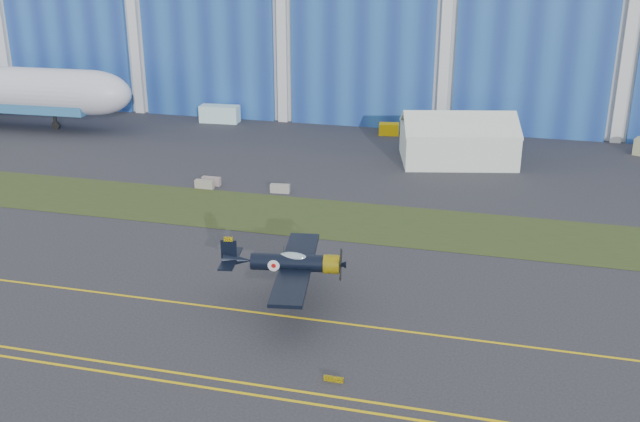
% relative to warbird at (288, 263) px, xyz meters
% --- Properties ---
extents(ground, '(260.00, 260.00, 0.00)m').
position_rel_warbird_xyz_m(ground, '(-16.58, 3.31, -3.33)').
color(ground, '#313138').
rests_on(ground, ground).
extents(grass_median, '(260.00, 10.00, 0.02)m').
position_rel_warbird_xyz_m(grass_median, '(-16.58, 17.31, -3.31)').
color(grass_median, '#475128').
rests_on(grass_median, ground).
extents(taxiway_centreline, '(200.00, 0.20, 0.02)m').
position_rel_warbird_xyz_m(taxiway_centreline, '(-16.58, -1.69, -3.32)').
color(taxiway_centreline, yellow).
rests_on(taxiway_centreline, ground).
extents(guard_board_right, '(1.20, 0.15, 0.35)m').
position_rel_warbird_xyz_m(guard_board_right, '(5.42, -8.69, -3.15)').
color(guard_board_right, yellow).
rests_on(guard_board_right, ground).
extents(warbird, '(11.70, 13.39, 3.54)m').
position_rel_warbird_xyz_m(warbird, '(0.00, 0.00, 0.00)').
color(warbird, black).
rests_on(warbird, ground).
extents(tent, '(14.66, 12.09, 5.98)m').
position_rel_warbird_xyz_m(tent, '(8.64, 39.24, -0.34)').
color(tent, white).
rests_on(tent, ground).
extents(shipping_container, '(5.54, 2.51, 2.35)m').
position_rel_warbird_xyz_m(shipping_container, '(-25.06, 49.83, -2.16)').
color(shipping_container, '#CAF9FC').
rests_on(shipping_container, ground).
extents(tug, '(2.78, 1.95, 1.51)m').
position_rel_warbird_xyz_m(tug, '(-1.00, 49.00, -2.58)').
color(tug, '#F1B704').
rests_on(tug, ground).
extents(barrier_a, '(2.01, 0.62, 0.90)m').
position_rel_warbird_xyz_m(barrier_a, '(-15.97, 22.59, -2.88)').
color(barrier_a, '#9E9789').
rests_on(barrier_a, ground).
extents(barrier_b, '(2.01, 0.65, 0.90)m').
position_rel_warbird_xyz_m(barrier_b, '(-15.67, 23.73, -2.88)').
color(barrier_b, gray).
rests_on(barrier_b, ground).
extents(barrier_c, '(2.05, 0.79, 0.90)m').
position_rel_warbird_xyz_m(barrier_c, '(-7.92, 23.25, -2.88)').
color(barrier_c, '#9D9895').
rests_on(barrier_c, ground).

